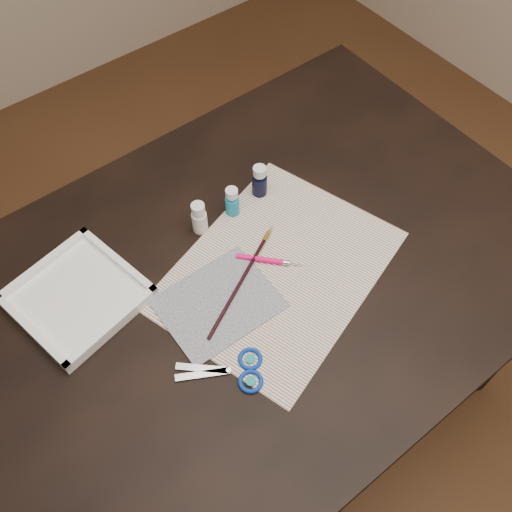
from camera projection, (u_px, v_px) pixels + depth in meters
ground at (256, 398)px, 1.81m from camera, size 3.50×3.50×0.02m
table at (256, 347)px, 1.49m from camera, size 1.30×0.90×0.75m
paper at (278, 270)px, 1.18m from camera, size 0.57×0.49×0.00m
canvas at (218, 303)px, 1.13m from camera, size 0.23×0.18×0.00m
paint_bottle_white at (199, 217)px, 1.21m from camera, size 0.04×0.04×0.08m
paint_bottle_cyan at (232, 202)px, 1.23m from camera, size 0.03×0.03×0.08m
paint_bottle_navy at (260, 181)px, 1.26m from camera, size 0.04×0.04×0.08m
paintbrush at (243, 277)px, 1.16m from camera, size 0.27×0.15×0.01m
craft_knife at (271, 261)px, 1.18m from camera, size 0.11×0.11×0.01m
scissors at (220, 374)px, 1.05m from camera, size 0.20×0.17×0.01m
palette_tray at (77, 296)px, 1.13m from camera, size 0.27×0.27×0.03m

